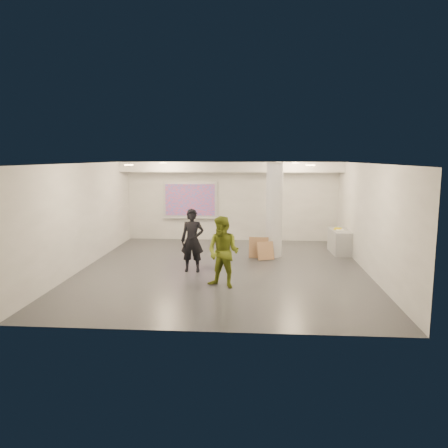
# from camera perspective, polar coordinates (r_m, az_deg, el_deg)

# --- Properties ---
(floor) EXTENTS (8.00, 9.00, 0.01)m
(floor) POSITION_cam_1_polar(r_m,az_deg,el_deg) (12.51, -0.13, -5.95)
(floor) COLOR #36393D
(floor) RESTS_ON ground
(ceiling) EXTENTS (8.00, 9.00, 0.01)m
(ceiling) POSITION_cam_1_polar(r_m,az_deg,el_deg) (12.10, -0.14, 7.93)
(ceiling) COLOR white
(ceiling) RESTS_ON floor
(wall_back) EXTENTS (8.00, 0.01, 3.00)m
(wall_back) POSITION_cam_1_polar(r_m,az_deg,el_deg) (16.67, 1.03, 2.99)
(wall_back) COLOR silver
(wall_back) RESTS_ON floor
(wall_front) EXTENTS (8.00, 0.01, 3.00)m
(wall_front) POSITION_cam_1_polar(r_m,az_deg,el_deg) (7.80, -2.64, -3.65)
(wall_front) COLOR silver
(wall_front) RESTS_ON floor
(wall_left) EXTENTS (0.01, 9.00, 3.00)m
(wall_left) POSITION_cam_1_polar(r_m,az_deg,el_deg) (13.13, -17.82, 1.01)
(wall_left) COLOR silver
(wall_left) RESTS_ON floor
(wall_right) EXTENTS (0.01, 9.00, 3.00)m
(wall_right) POSITION_cam_1_polar(r_m,az_deg,el_deg) (12.56, 18.37, 0.65)
(wall_right) COLOR silver
(wall_right) RESTS_ON floor
(soffit_band) EXTENTS (8.00, 1.10, 0.36)m
(soffit_band) POSITION_cam_1_polar(r_m,az_deg,el_deg) (16.04, 0.94, 7.49)
(soffit_band) COLOR silver
(soffit_band) RESTS_ON ceiling
(downlight_nw) EXTENTS (0.22, 0.22, 0.02)m
(downlight_nw) POSITION_cam_1_polar(r_m,az_deg,el_deg) (14.89, -7.95, 7.92)
(downlight_nw) COLOR #FFD78B
(downlight_nw) RESTS_ON ceiling
(downlight_ne) EXTENTS (0.22, 0.22, 0.02)m
(downlight_ne) POSITION_cam_1_polar(r_m,az_deg,el_deg) (14.62, 9.33, 7.88)
(downlight_ne) COLOR #FFD78B
(downlight_ne) RESTS_ON ceiling
(downlight_sw) EXTENTS (0.22, 0.22, 0.02)m
(downlight_sw) POSITION_cam_1_polar(r_m,az_deg,el_deg) (11.01, -12.34, 7.54)
(downlight_sw) COLOR #FFD78B
(downlight_sw) RESTS_ON ceiling
(downlight_se) EXTENTS (0.22, 0.22, 0.02)m
(downlight_se) POSITION_cam_1_polar(r_m,az_deg,el_deg) (10.64, 11.23, 7.54)
(downlight_se) COLOR #FFD78B
(downlight_se) RESTS_ON ceiling
(column) EXTENTS (0.52, 0.52, 3.00)m
(column) POSITION_cam_1_polar(r_m,az_deg,el_deg) (13.98, 6.57, 1.82)
(column) COLOR silver
(column) RESTS_ON floor
(projection_screen) EXTENTS (2.10, 0.13, 1.42)m
(projection_screen) POSITION_cam_1_polar(r_m,az_deg,el_deg) (16.79, -4.44, 3.09)
(projection_screen) COLOR silver
(projection_screen) RESTS_ON wall_back
(credenza) EXTENTS (0.61, 1.36, 0.78)m
(credenza) POSITION_cam_1_polar(r_m,az_deg,el_deg) (15.03, 14.89, -2.22)
(credenza) COLOR #9C9FA1
(credenza) RESTS_ON floor
(papers_stack) EXTENTS (0.25, 0.31, 0.02)m
(papers_stack) POSITION_cam_1_polar(r_m,az_deg,el_deg) (14.94, 14.93, -0.73)
(papers_stack) COLOR white
(papers_stack) RESTS_ON credenza
(postit_pad) EXTENTS (0.32, 0.37, 0.03)m
(postit_pad) POSITION_cam_1_polar(r_m,az_deg,el_deg) (15.11, 14.64, -0.59)
(postit_pad) COLOR #F7DD02
(postit_pad) RESTS_ON credenza
(cardboard_back) EXTENTS (0.62, 0.16, 0.67)m
(cardboard_back) POSITION_cam_1_polar(r_m,az_deg,el_deg) (13.86, 4.55, -3.10)
(cardboard_back) COLOR #A0754D
(cardboard_back) RESTS_ON floor
(cardboard_front) EXTENTS (0.56, 0.37, 0.56)m
(cardboard_front) POSITION_cam_1_polar(r_m,az_deg,el_deg) (13.66, 5.44, -3.51)
(cardboard_front) COLOR #A0754D
(cardboard_front) RESTS_ON floor
(woman) EXTENTS (0.65, 0.43, 1.76)m
(woman) POSITION_cam_1_polar(r_m,az_deg,el_deg) (12.14, -4.15, -2.16)
(woman) COLOR black
(woman) RESTS_ON floor
(man) EXTENTS (1.05, 0.95, 1.76)m
(man) POSITION_cam_1_polar(r_m,az_deg,el_deg) (10.64, -0.09, -3.71)
(man) COLOR olive
(man) RESTS_ON floor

